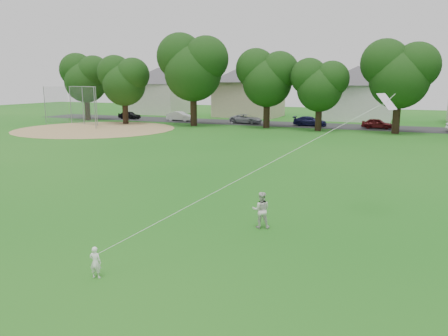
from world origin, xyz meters
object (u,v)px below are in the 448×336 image
at_px(older_boy, 261,210).
at_px(toddler, 95,262).
at_px(kite, 265,166).
at_px(baseball_backstop, 79,106).

bearing_deg(older_boy, toddler, 44.53).
xyz_separation_m(kite, baseball_backstop, (-33.76, 30.10, -0.27)).
bearing_deg(baseball_backstop, older_boy, -40.84).
height_order(toddler, kite, kite).
height_order(kite, baseball_backstop, kite).
relative_size(toddler, older_boy, 0.67).
height_order(toddler, baseball_backstop, baseball_backstop).
bearing_deg(toddler, kite, -139.01).
xyz_separation_m(toddler, older_boy, (2.89, 5.82, 0.23)).
relative_size(toddler, kite, 0.08).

